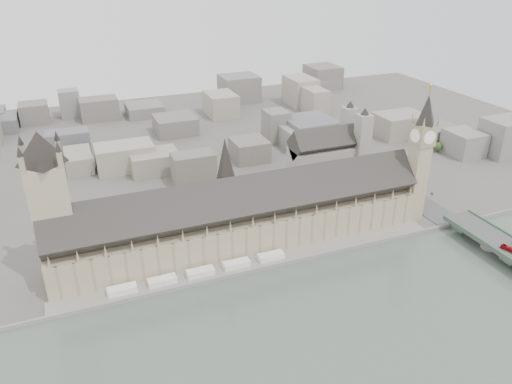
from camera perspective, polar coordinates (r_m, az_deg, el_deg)
name	(u,v)px	position (r m, az deg, el deg)	size (l,w,h in m)	color
ground	(254,259)	(347.90, -0.28, -7.66)	(900.00, 900.00, 0.00)	#595651
embankment_wall	(262,269)	(335.56, 0.67, -8.76)	(600.00, 1.50, 3.00)	gray
river_terrace	(258,263)	(341.56, 0.19, -8.16)	(270.00, 15.00, 2.00)	gray
terrace_tents	(200,272)	(329.94, -6.38, -9.09)	(118.00, 7.00, 4.00)	white
palace_of_westminster	(243,217)	(351.91, -1.47, -2.92)	(265.00, 40.73, 55.44)	tan
elizabeth_tower	(421,150)	(393.62, 18.32, 4.61)	(17.00, 17.00, 107.50)	tan
victoria_tower	(50,202)	(326.23, -22.45, -1.06)	(30.00, 30.00, 100.00)	tan
central_tower	(226,170)	(338.81, -3.50, 2.48)	(13.00, 13.00, 48.00)	tan
westminster_abbey	(329,156)	(456.34, 8.31, 4.12)	(68.00, 36.00, 64.00)	#A19A91
city_skyline_inland	(170,128)	(553.40, -9.77, 7.26)	(720.00, 360.00, 38.00)	gray
park_trees	(213,214)	(390.05, -4.91, -2.49)	(110.00, 30.00, 15.00)	#214819
red_bus_north	(510,249)	(376.83, 27.02, -5.84)	(2.80, 11.98, 3.34)	maroon
car_approach	(432,194)	(437.58, 19.48, -0.18)	(1.77, 4.35, 1.26)	gray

